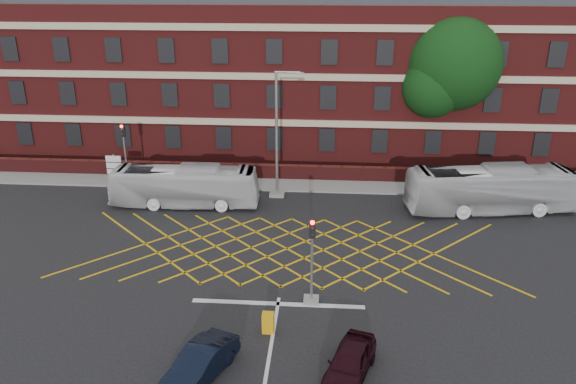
# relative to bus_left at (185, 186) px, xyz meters

# --- Properties ---
(ground) EXTENTS (120.00, 120.00, 0.00)m
(ground) POSITION_rel_bus_left_xyz_m (7.09, -7.69, -1.33)
(ground) COLOR black
(ground) RESTS_ON ground
(victorian_building) EXTENTS (51.00, 12.17, 20.40)m
(victorian_building) POSITION_rel_bus_left_xyz_m (7.33, 14.31, 6.51)
(victorian_building) COLOR maroon
(victorian_building) RESTS_ON ground
(boundary_wall) EXTENTS (56.00, 0.50, 1.10)m
(boundary_wall) POSITION_rel_bus_left_xyz_m (7.09, 5.31, -0.78)
(boundary_wall) COLOR #4D1414
(boundary_wall) RESTS_ON ground
(far_pavement) EXTENTS (60.00, 3.00, 0.12)m
(far_pavement) POSITION_rel_bus_left_xyz_m (7.09, 4.31, -1.27)
(far_pavement) COLOR slate
(far_pavement) RESTS_ON ground
(box_junction_hatching) EXTENTS (8.22, 8.22, 0.02)m
(box_junction_hatching) POSITION_rel_bus_left_xyz_m (7.09, -5.69, -1.32)
(box_junction_hatching) COLOR #CC990C
(box_junction_hatching) RESTS_ON ground
(stop_line) EXTENTS (8.00, 0.30, 0.02)m
(stop_line) POSITION_rel_bus_left_xyz_m (7.09, -11.19, -1.32)
(stop_line) COLOR silver
(stop_line) RESTS_ON ground
(bus_left) EXTENTS (9.60, 2.51, 2.66)m
(bus_left) POSITION_rel_bus_left_xyz_m (0.00, 0.00, 0.00)
(bus_left) COLOR silver
(bus_left) RESTS_ON ground
(bus_right) EXTENTS (10.83, 3.96, 2.95)m
(bus_right) POSITION_rel_bus_left_xyz_m (19.50, 0.49, 0.15)
(bus_right) COLOR #BCBCC1
(bus_right) RESTS_ON ground
(car_navy) EXTENTS (2.61, 4.00, 1.25)m
(car_navy) POSITION_rel_bus_left_xyz_m (4.63, -16.38, -0.71)
(car_navy) COLOR black
(car_navy) RESTS_ON ground
(car_maroon) EXTENTS (2.48, 3.88, 1.23)m
(car_maroon) POSITION_rel_bus_left_xyz_m (10.23, -15.88, -0.71)
(car_maroon) COLOR black
(car_maroon) RESTS_ON ground
(deciduous_tree) EXTENTS (7.36, 6.97, 11.45)m
(deciduous_tree) POSITION_rel_bus_left_xyz_m (18.15, 9.16, 6.12)
(deciduous_tree) COLOR black
(deciduous_tree) RESTS_ON ground
(traffic_light_near) EXTENTS (0.70, 0.70, 4.27)m
(traffic_light_near) POSITION_rel_bus_left_xyz_m (8.61, -10.89, 0.44)
(traffic_light_near) COLOR slate
(traffic_light_near) RESTS_ON ground
(traffic_light_far) EXTENTS (0.70, 0.70, 4.27)m
(traffic_light_far) POSITION_rel_bus_left_xyz_m (-5.32, 4.15, 0.44)
(traffic_light_far) COLOR slate
(traffic_light_far) RESTS_ON ground
(street_lamp) EXTENTS (2.25, 1.00, 8.43)m
(street_lamp) POSITION_rel_bus_left_xyz_m (5.87, 2.13, 1.53)
(street_lamp) COLOR slate
(street_lamp) RESTS_ON ground
(direction_signs) EXTENTS (1.10, 0.16, 2.20)m
(direction_signs) POSITION_rel_bus_left_xyz_m (-5.95, 3.45, 0.05)
(direction_signs) COLOR gray
(direction_signs) RESTS_ON ground
(utility_cabinet) EXTENTS (0.49, 0.41, 0.91)m
(utility_cabinet) POSITION_rel_bus_left_xyz_m (6.87, -13.34, -0.87)
(utility_cabinet) COLOR #DC9D0C
(utility_cabinet) RESTS_ON ground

